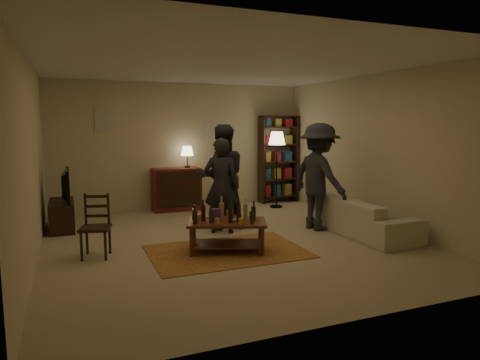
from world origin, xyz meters
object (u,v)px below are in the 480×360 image
coffee_table (226,224)px  tv_stand (62,208)px  person_right (222,177)px  bookshelf (278,158)px  sofa (362,216)px  dining_chair (96,224)px  person_by_sofa (319,177)px  floor_lamp (277,144)px  person_left (221,186)px  dresser (177,188)px

coffee_table → tv_stand: size_ratio=1.18×
coffee_table → person_right: person_right is taller
bookshelf → sofa: (-0.05, -3.18, -0.73)m
dining_chair → tv_stand: 1.88m
bookshelf → person_by_sofa: 2.68m
person_by_sofa → person_right: bearing=53.9°
bookshelf → person_right: 2.81m
dining_chair → floor_lamp: size_ratio=0.54×
sofa → person_left: size_ratio=1.30×
coffee_table → dining_chair: size_ratio=1.40×
bookshelf → sofa: size_ratio=0.97×
dresser → person_left: person_left is taller
coffee_table → tv_stand: (-2.20, 2.31, -0.02)m
dining_chair → floor_lamp: (3.90, 2.22, 0.94)m
tv_stand → bookshelf: bookshelf is taller
bookshelf → coffee_table: bearing=-127.2°
dresser → person_right: bearing=-78.5°
coffee_table → tv_stand: bearing=133.7°
dining_chair → person_left: bearing=31.3°
coffee_table → dining_chair: dining_chair is taller
person_by_sofa → sofa: bearing=-148.7°
dining_chair → person_right: person_right is taller
sofa → person_right: size_ratio=1.14×
dresser → floor_lamp: floor_lamp is taller
dresser → person_by_sofa: (1.89, -2.56, 0.45)m
person_left → person_right: bearing=-87.6°
person_by_sofa → floor_lamp: bearing=-16.6°
sofa → dining_chair: bearing=84.9°
person_right → dresser: bearing=-68.8°
person_right → person_by_sofa: 1.69m
dining_chair → sofa: bearing=10.2°
dining_chair → person_left: (2.04, 0.59, 0.34)m
person_left → person_by_sofa: (1.65, -0.40, 0.12)m
sofa → person_by_sofa: 0.97m
person_right → coffee_table: bearing=82.8°
dresser → person_left: bearing=-83.5°
person_by_sofa → dining_chair: bearing=82.2°
tv_stand → person_by_sofa: size_ratio=0.57×
person_left → person_right: 0.36m
sofa → person_left: person_left is taller
person_right → person_by_sofa: person_by_sofa is taller
coffee_table → tv_stand: tv_stand is taller
tv_stand → bookshelf: size_ratio=0.52×
coffee_table → dresser: dresser is taller
person_by_sofa → tv_stand: bearing=57.8°
floor_lamp → tv_stand: bearing=-174.8°
coffee_table → bookshelf: bearing=52.8°
dining_chair → tv_stand: size_ratio=0.84×
coffee_table → floor_lamp: size_ratio=0.75×
coffee_table → dresser: size_ratio=0.92×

